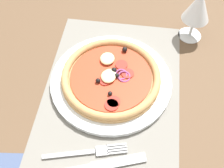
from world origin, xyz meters
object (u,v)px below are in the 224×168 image
(pizza, at_px, (111,77))
(knife, at_px, (100,165))
(plate, at_px, (111,81))
(fork, at_px, (90,152))
(wine_glass, at_px, (198,7))

(pizza, bearing_deg, knife, 1.62)
(plate, bearing_deg, fork, -5.95)
(fork, distance_m, wine_glass, 0.45)
(plate, bearing_deg, pizza, 172.51)
(pizza, relative_size, knife, 1.25)
(plate, distance_m, fork, 0.19)
(plate, xyz_separation_m, fork, (0.19, -0.02, -0.00))
(wine_glass, bearing_deg, pizza, -45.50)
(wine_glass, bearing_deg, plate, -45.46)
(pizza, distance_m, knife, 0.21)
(fork, relative_size, wine_glass, 1.20)
(fork, xyz_separation_m, knife, (0.03, 0.03, 0.00))
(knife, height_order, wine_glass, wine_glass)
(knife, bearing_deg, wine_glass, 46.06)
(fork, bearing_deg, wine_glass, 46.03)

